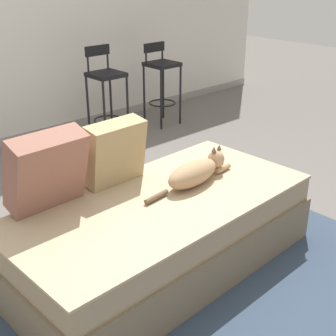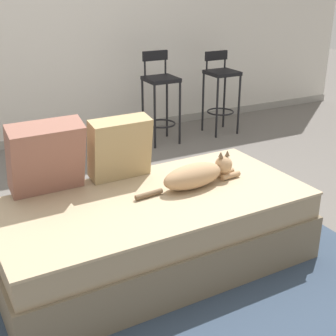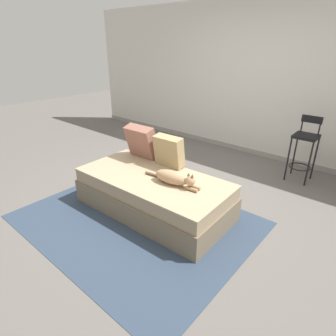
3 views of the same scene
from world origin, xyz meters
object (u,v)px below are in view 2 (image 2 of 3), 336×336
bar_stool_by_doorway (221,85)px  cat (197,175)px  throw_pillow_middle (120,148)px  bar_stool_near_window (160,92)px  throw_pillow_corner (46,157)px  couch (154,230)px

bar_stool_by_doorway → cat: bearing=-126.9°
throw_pillow_middle → bar_stool_near_window: (1.14, 1.70, -0.11)m
throw_pillow_corner → bar_stool_by_doorway: size_ratio=0.50×
throw_pillow_corner → bar_stool_near_window: size_ratio=0.48×
throw_pillow_middle → cat: throw_pillow_middle is taller
bar_stool_near_window → cat: bearing=-110.8°
throw_pillow_corner → cat: bearing=-21.6°
throw_pillow_middle → cat: (0.37, -0.34, -0.13)m
cat → throw_pillow_middle: bearing=136.7°
bar_stool_near_window → bar_stool_by_doorway: bearing=-0.0°
throw_pillow_middle → cat: 0.52m
couch → bar_stool_by_doorway: bar_stool_by_doorway is taller
throw_pillow_middle → bar_stool_by_doorway: (1.90, 1.70, -0.11)m
throw_pillow_corner → cat: 0.91m
couch → bar_stool_near_window: 2.35m
bar_stool_near_window → couch: bearing=-117.8°
throw_pillow_middle → bar_stool_near_window: 2.05m
couch → cat: cat is taller
cat → bar_stool_by_doorway: size_ratio=0.83×
throw_pillow_corner → bar_stool_near_window: bar_stool_near_window is taller
couch → bar_stool_by_doorway: (1.84, 2.06, 0.31)m
throw_pillow_corner → bar_stool_by_doorway: 2.93m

